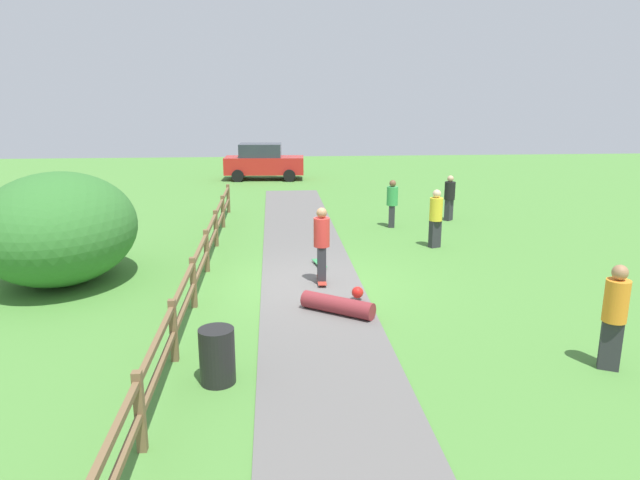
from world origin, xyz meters
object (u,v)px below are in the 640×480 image
skater_fallen (339,304)px  bystander_yellow (436,216)px  skater_riding (322,241)px  skateboard_loose (319,263)px  trash_bin (217,356)px  bystander_black (450,196)px  parked_car_red (263,162)px  bystander_green (392,201)px  bush_large (59,228)px  bystander_orange (615,312)px

skater_fallen → bystander_yellow: bearing=55.8°
skater_riding → skateboard_loose: skater_riding is taller
trash_bin → skater_riding: bearing=66.7°
bystander_yellow → bystander_black: (1.56, 3.71, -0.06)m
skateboard_loose → bystander_yellow: 4.06m
parked_car_red → bystander_green: bearing=-69.3°
bystander_yellow → bush_large: bearing=-166.3°
bush_large → bystander_green: 10.56m
trash_bin → parked_car_red: bearing=88.9°
trash_bin → skater_riding: (2.05, 4.74, 0.60)m
parked_car_red → skater_fallen: bearing=-84.8°
bystander_black → bystander_orange: 11.68m
skater_riding → parked_car_red: 18.00m
bystander_yellow → bystander_black: 4.03m
trash_bin → skater_riding: size_ratio=0.49×
skater_riding → skater_fallen: skater_riding is taller
bystander_orange → skater_fallen: bearing=145.5°
bystander_orange → trash_bin: bearing=179.5°
bush_large → bystander_black: size_ratio=2.63×
skater_fallen → parked_car_red: (-1.80, 19.89, 0.76)m
bystander_orange → skateboard_loose: bearing=124.5°
bystander_green → parked_car_red: parked_car_red is taller
bystander_yellow → bystander_orange: 7.96m
skateboard_loose → bystander_yellow: bearing=25.2°
bystander_black → bystander_orange: size_ratio=0.91×
trash_bin → bystander_green: size_ratio=0.55×
bystander_green → parked_car_red: size_ratio=0.38×
bystander_yellow → bystander_green: (-0.72, 2.80, -0.07)m
skater_riding → bystander_orange: skater_riding is taller
bystander_orange → bystander_yellow: bearing=95.1°
bystander_orange → parked_car_red: (-5.95, 22.74, -0.03)m
bystander_orange → parked_car_red: parked_car_red is taller
skater_fallen → bystander_orange: size_ratio=0.84×
skater_riding → bystander_black: bearing=52.7°
bystander_green → skater_riding: bearing=-116.3°
bush_large → bystander_yellow: bush_large is taller
skater_riding → skater_fallen: bearing=-84.2°
bystander_yellow → bystander_orange: size_ratio=0.97×
bystander_green → bystander_black: 2.46m
trash_bin → bystander_yellow: (5.70, 7.87, 0.51)m
trash_bin → bystander_green: 11.79m
skater_fallen → bystander_black: 10.15m
skater_fallen → bystander_orange: (4.15, -2.85, 0.79)m
skater_fallen → trash_bin: bearing=-128.8°
bush_large → bystander_green: (9.16, 5.22, -0.44)m
skater_fallen → parked_car_red: size_ratio=0.35×
bystander_black → parked_car_red: 13.02m
skateboard_loose → bystander_orange: bystander_orange is taller
trash_bin → parked_car_red: size_ratio=0.21×
bush_large → skater_riding: bush_large is taller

